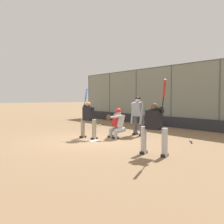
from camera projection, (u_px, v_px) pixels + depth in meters
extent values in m
plane|color=#846647|center=(93.00, 141.00, 9.92)|extent=(160.00, 160.00, 0.00)
cube|color=white|center=(93.00, 140.00, 9.92)|extent=(0.43, 0.43, 0.01)
cylinder|color=#515651|center=(220.00, 96.00, 12.28)|extent=(0.08, 0.08, 3.46)
cylinder|color=#515651|center=(171.00, 96.00, 14.63)|extent=(0.08, 0.08, 3.46)
cylinder|color=#515651|center=(136.00, 96.00, 16.97)|extent=(0.08, 0.08, 3.46)
cylinder|color=#515651|center=(110.00, 96.00, 19.32)|extent=(0.08, 0.08, 3.46)
cylinder|color=#515651|center=(89.00, 97.00, 21.66)|extent=(0.08, 0.08, 3.46)
cube|color=gray|center=(193.00, 96.00, 13.46)|extent=(20.47, 0.01, 3.46)
cylinder|color=#515651|center=(194.00, 62.00, 13.37)|extent=(20.47, 0.06, 0.06)
cube|color=#28282D|center=(192.00, 124.00, 13.48)|extent=(20.06, 0.18, 0.57)
cylinder|color=gray|center=(94.00, 129.00, 10.17)|extent=(0.16, 0.16, 0.79)
cube|color=black|center=(94.00, 138.00, 10.19)|extent=(0.16, 0.30, 0.08)
cylinder|color=gray|center=(83.00, 128.00, 10.60)|extent=(0.16, 0.16, 0.79)
cube|color=black|center=(83.00, 137.00, 10.62)|extent=(0.16, 0.30, 0.08)
cube|color=black|center=(88.00, 114.00, 10.35)|extent=(0.47, 0.33, 0.54)
sphere|color=#936B4C|center=(88.00, 104.00, 10.33)|extent=(0.20, 0.20, 0.20)
cylinder|color=black|center=(89.00, 107.00, 10.36)|extent=(0.56, 0.15, 0.20)
cylinder|color=black|center=(84.00, 107.00, 10.54)|extent=(0.14, 0.16, 0.15)
sphere|color=black|center=(85.00, 105.00, 10.56)|extent=(0.04, 0.04, 0.04)
cylinder|color=black|center=(85.00, 102.00, 10.64)|extent=(0.16, 0.16, 0.30)
cylinder|color=#334789|center=(86.00, 94.00, 10.83)|extent=(0.26, 0.26, 0.42)
cylinder|color=#B7B7BC|center=(115.00, 135.00, 10.35)|extent=(0.15, 0.15, 0.31)
cylinder|color=#B7B7BC|center=(120.00, 130.00, 10.43)|extent=(0.25, 0.49, 0.24)
cube|color=black|center=(115.00, 138.00, 10.36)|extent=(0.14, 0.27, 0.08)
cylinder|color=#B7B7BC|center=(111.00, 134.00, 10.72)|extent=(0.15, 0.15, 0.31)
cylinder|color=#B7B7BC|center=(115.00, 129.00, 10.80)|extent=(0.25, 0.49, 0.24)
cube|color=black|center=(111.00, 136.00, 10.72)|extent=(0.14, 0.27, 0.08)
cube|color=#B7B7BC|center=(118.00, 121.00, 10.62)|extent=(0.50, 0.43, 0.56)
cube|color=#B21E1E|center=(115.00, 121.00, 10.55)|extent=(0.42, 0.20, 0.46)
sphere|color=tan|center=(118.00, 112.00, 10.60)|extent=(0.21, 0.21, 0.21)
sphere|color=#B21E1E|center=(118.00, 111.00, 10.60)|extent=(0.23, 0.23, 0.23)
cylinder|color=#B7B7BC|center=(115.00, 117.00, 10.34)|extent=(0.36, 0.51, 0.16)
ellipsoid|color=#56331E|center=(108.00, 118.00, 10.32)|extent=(0.31, 0.15, 0.24)
cylinder|color=tan|center=(115.00, 119.00, 10.85)|extent=(0.14, 0.32, 0.45)
cylinder|color=#4C4C51|center=(142.00, 126.00, 11.19)|extent=(0.18, 0.18, 0.84)
cube|color=black|center=(142.00, 135.00, 11.21)|extent=(0.14, 0.29, 0.08)
cylinder|color=#4C4C51|center=(135.00, 125.00, 11.47)|extent=(0.18, 0.18, 0.84)
cube|color=black|center=(135.00, 134.00, 11.49)|extent=(0.14, 0.29, 0.08)
cube|color=gray|center=(138.00, 109.00, 11.25)|extent=(0.49, 0.44, 0.64)
sphere|color=beige|center=(138.00, 100.00, 11.23)|extent=(0.21, 0.21, 0.21)
cylinder|color=black|center=(138.00, 98.00, 11.23)|extent=(0.22, 0.22, 0.07)
cylinder|color=gray|center=(142.00, 114.00, 11.03)|extent=(0.12, 0.23, 0.89)
cylinder|color=gray|center=(132.00, 113.00, 11.42)|extent=(0.16, 0.24, 0.89)
cylinder|color=#B7B7BC|center=(144.00, 140.00, 7.57)|extent=(0.17, 0.17, 0.79)
cube|color=black|center=(144.00, 152.00, 7.59)|extent=(0.18, 0.30, 0.08)
cylinder|color=#B7B7BC|center=(165.00, 143.00, 7.18)|extent=(0.17, 0.17, 0.79)
cube|color=black|center=(165.00, 155.00, 7.20)|extent=(0.18, 0.30, 0.08)
cube|color=black|center=(154.00, 120.00, 7.34)|extent=(0.48, 0.36, 0.55)
sphere|color=brown|center=(154.00, 107.00, 7.32)|extent=(0.20, 0.20, 0.20)
cylinder|color=black|center=(154.00, 110.00, 7.30)|extent=(0.57, 0.20, 0.21)
cylinder|color=black|center=(162.00, 110.00, 7.15)|extent=(0.15, 0.16, 0.15)
sphere|color=black|center=(162.00, 108.00, 7.12)|extent=(0.04, 0.04, 0.04)
cylinder|color=black|center=(163.00, 102.00, 7.01)|extent=(0.19, 0.17, 0.33)
cylinder|color=maroon|center=(164.00, 88.00, 6.75)|extent=(0.30, 0.26, 0.47)
sphere|color=black|center=(192.00, 143.00, 9.22)|extent=(0.04, 0.04, 0.04)
cylinder|color=black|center=(192.00, 142.00, 9.39)|extent=(0.25, 0.28, 0.03)
cylinder|color=#B7BCC1|center=(191.00, 140.00, 9.80)|extent=(0.37, 0.41, 0.07)
sphere|color=black|center=(104.00, 124.00, 15.66)|extent=(0.04, 0.04, 0.04)
cylinder|color=black|center=(102.00, 125.00, 15.50)|extent=(0.19, 0.34, 0.03)
cylinder|color=#B7BCC1|center=(99.00, 125.00, 15.11)|extent=(0.29, 0.48, 0.07)
cylinder|color=navy|center=(151.00, 124.00, 14.86)|extent=(1.04, 0.30, 0.30)
sphere|color=navy|center=(158.00, 124.00, 14.45)|extent=(0.30, 0.30, 0.30)
sphere|color=navy|center=(145.00, 123.00, 15.28)|extent=(0.30, 0.30, 0.30)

